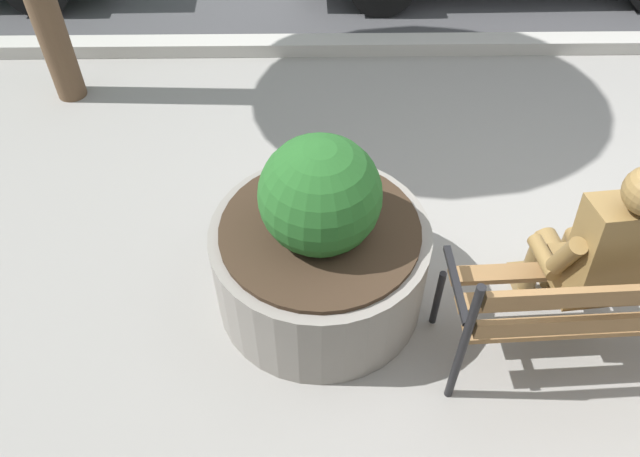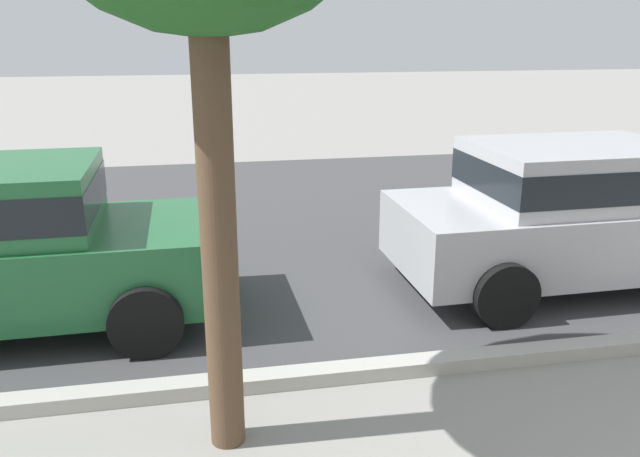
# 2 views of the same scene
# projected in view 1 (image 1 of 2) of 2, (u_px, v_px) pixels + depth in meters

# --- Properties ---
(ground_plane) EXTENTS (80.00, 80.00, 0.00)m
(ground_plane) POSITION_uv_depth(u_px,v_px,m) (583.00, 315.00, 3.70)
(ground_plane) COLOR gray
(curb_stone) EXTENTS (60.00, 0.20, 0.12)m
(curb_stone) POSITION_uv_depth(u_px,v_px,m) (489.00, 44.00, 5.62)
(curb_stone) COLOR #B2AFA8
(curb_stone) RESTS_ON ground
(park_bench) EXTENTS (1.82, 0.61, 0.95)m
(park_bench) POSITION_uv_depth(u_px,v_px,m) (633.00, 302.00, 3.10)
(park_bench) COLOR olive
(park_bench) RESTS_ON ground
(bronze_statue_seated) EXTENTS (0.61, 0.81, 1.37)m
(bronze_statue_seated) POSITION_uv_depth(u_px,v_px,m) (592.00, 254.00, 3.15)
(bronze_statue_seated) COLOR olive
(bronze_statue_seated) RESTS_ON ground
(concrete_planter) EXTENTS (1.22, 1.22, 1.17)m
(concrete_planter) POSITION_uv_depth(u_px,v_px,m) (320.00, 249.00, 3.49)
(concrete_planter) COLOR gray
(concrete_planter) RESTS_ON ground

